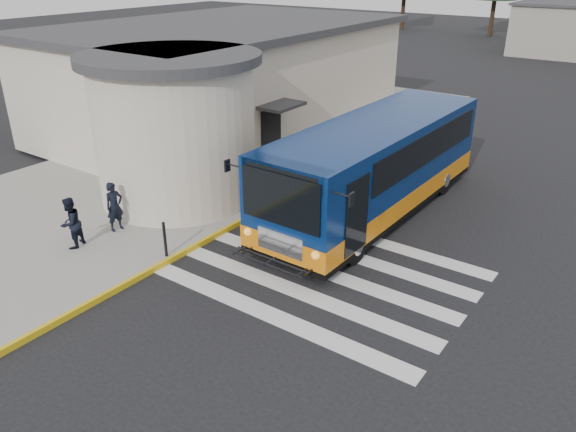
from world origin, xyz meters
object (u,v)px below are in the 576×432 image
Objects in this scene: pedestrian_b at (70,223)px; bollard at (165,239)px; transit_bus at (374,171)px; pedestrian_a at (115,207)px.

bollard is at bearing 96.02° from pedestrian_b.
pedestrian_b is at bearing -126.49° from transit_bus.
bollard is (-3.07, -6.21, -0.78)m from transit_bus.
bollard is at bearing -90.09° from pedestrian_a.
transit_bus is 7.21× the size of pedestrian_b.
pedestrian_a is (-5.51, -5.91, -0.54)m from transit_bus.
bollard is at bearing -115.43° from transit_bus.
pedestrian_b reaches higher than bollard.
pedestrian_b is 2.80m from bollard.
transit_bus is 8.10m from pedestrian_a.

